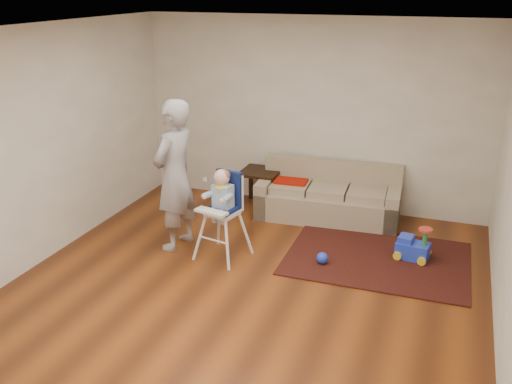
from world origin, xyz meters
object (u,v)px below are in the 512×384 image
(sofa, at_px, (328,193))
(high_chair, at_px, (222,215))
(adult, at_px, (175,176))
(ride_on_toy, at_px, (413,242))
(toy_ball, at_px, (322,258))
(side_table, at_px, (261,188))

(sofa, height_order, high_chair, high_chair)
(adult, bearing_deg, ride_on_toy, 111.39)
(high_chair, xyz_separation_m, adult, (-0.65, 0.09, 0.39))
(adult, bearing_deg, toy_ball, 102.55)
(high_chair, bearing_deg, side_table, 106.10)
(high_chair, bearing_deg, toy_ball, 21.35)
(side_table, height_order, high_chair, high_chair)
(side_table, distance_m, toy_ball, 2.00)
(side_table, bearing_deg, adult, -107.81)
(ride_on_toy, height_order, toy_ball, ride_on_toy)
(high_chair, distance_m, adult, 0.77)
(sofa, relative_size, ride_on_toy, 4.83)
(toy_ball, xyz_separation_m, high_chair, (-1.17, -0.20, 0.45))
(sofa, relative_size, side_table, 3.63)
(sofa, xyz_separation_m, adult, (-1.56, -1.51, 0.55))
(sofa, distance_m, toy_ball, 1.46)
(ride_on_toy, height_order, high_chair, high_chair)
(side_table, bearing_deg, high_chair, -85.67)
(side_table, relative_size, toy_ball, 4.00)
(side_table, height_order, ride_on_toy, side_table)
(side_table, distance_m, adult, 1.83)
(side_table, xyz_separation_m, adult, (-0.52, -1.63, 0.65))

